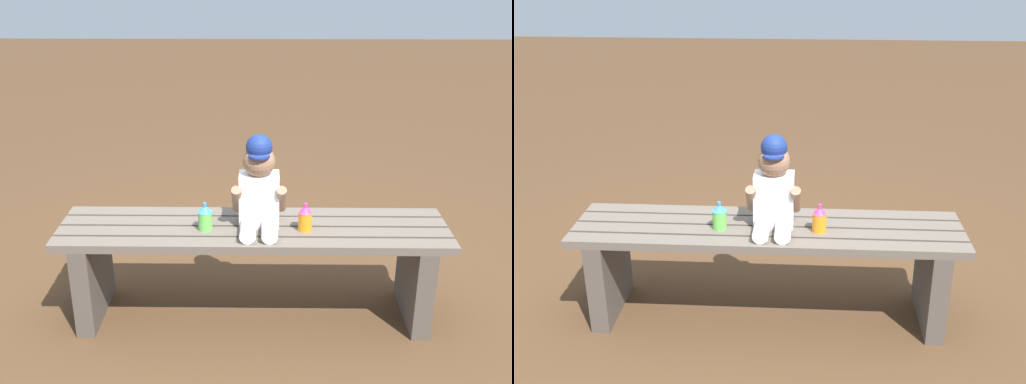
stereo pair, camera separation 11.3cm
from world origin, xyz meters
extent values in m
plane|color=#4C331E|center=(0.00, 0.00, 0.00)|extent=(16.00, 16.00, 0.00)
cube|color=#60564C|center=(0.00, -0.15, 0.43)|extent=(1.68, 0.09, 0.04)
cube|color=#60564C|center=(0.00, -0.05, 0.43)|extent=(1.68, 0.09, 0.04)
cube|color=#60564C|center=(0.00, 0.05, 0.43)|extent=(1.68, 0.09, 0.04)
cube|color=#60564C|center=(0.00, 0.15, 0.43)|extent=(1.68, 0.09, 0.04)
cube|color=#524941|center=(-0.72, 0.00, 0.21)|extent=(0.08, 0.40, 0.41)
cube|color=#524941|center=(0.72, 0.00, 0.21)|extent=(0.08, 0.40, 0.41)
cube|color=white|center=(0.02, 0.02, 0.56)|extent=(0.17, 0.12, 0.23)
sphere|color=#8C664C|center=(0.02, 0.02, 0.73)|extent=(0.14, 0.14, 0.14)
cylinder|color=navy|center=(0.02, -0.01, 0.77)|extent=(0.09, 0.09, 0.01)
sphere|color=navy|center=(0.02, 0.02, 0.80)|extent=(0.11, 0.11, 0.11)
cylinder|color=white|center=(-0.02, -0.10, 0.48)|extent=(0.07, 0.16, 0.07)
cylinder|color=white|center=(0.07, -0.10, 0.48)|extent=(0.07, 0.16, 0.07)
cylinder|color=#8C664C|center=(-0.07, -0.01, 0.58)|extent=(0.04, 0.12, 0.14)
cylinder|color=#8C664C|center=(0.12, -0.01, 0.58)|extent=(0.04, 0.12, 0.14)
cylinder|color=#66CC4C|center=(-0.20, -0.04, 0.49)|extent=(0.06, 0.06, 0.09)
cone|color=#338CE5|center=(-0.20, -0.04, 0.54)|extent=(0.06, 0.06, 0.03)
cylinder|color=#338CE5|center=(-0.20, -0.04, 0.56)|extent=(0.01, 0.01, 0.02)
cylinder|color=orange|center=(0.22, -0.04, 0.49)|extent=(0.06, 0.06, 0.09)
cone|color=#E5337F|center=(0.22, -0.04, 0.54)|extent=(0.06, 0.06, 0.03)
cylinder|color=#E5337F|center=(0.22, -0.04, 0.56)|extent=(0.01, 0.01, 0.02)
camera|label=1|loc=(0.04, -2.44, 1.62)|focal=43.94mm
camera|label=2|loc=(0.16, -2.44, 1.62)|focal=43.94mm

